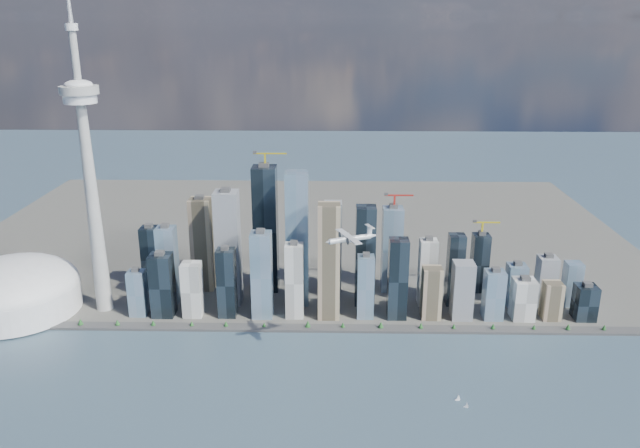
{
  "coord_description": "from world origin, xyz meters",
  "views": [
    {
      "loc": [
        71.02,
        -606.84,
        456.98
      ],
      "look_at": [
        53.16,
        260.0,
        167.76
      ],
      "focal_mm": 35.0,
      "sensor_mm": 36.0,
      "label": 1
    }
  ],
  "objects_px": {
    "sailboat_east": "(467,406)",
    "sailboat_west": "(458,398)",
    "airplane": "(351,238)",
    "dome_stadium": "(14,290)",
    "needle_tower": "(89,170)"
  },
  "relations": [
    {
      "from": "airplane",
      "to": "sailboat_west",
      "type": "xyz_separation_m",
      "value": [
        134.79,
        -82.66,
        -182.64
      ]
    },
    {
      "from": "dome_stadium",
      "to": "sailboat_west",
      "type": "height_order",
      "value": "dome_stadium"
    },
    {
      "from": "needle_tower",
      "to": "sailboat_east",
      "type": "distance_m",
      "value": 640.24
    },
    {
      "from": "airplane",
      "to": "dome_stadium",
      "type": "bearing_deg",
      "value": 140.84
    },
    {
      "from": "sailboat_east",
      "to": "dome_stadium",
      "type": "bearing_deg",
      "value": -179.1
    },
    {
      "from": "dome_stadium",
      "to": "airplane",
      "type": "xyz_separation_m",
      "value": [
        535.44,
        -150.06,
        146.18
      ]
    },
    {
      "from": "dome_stadium",
      "to": "airplane",
      "type": "relative_size",
      "value": 2.94
    },
    {
      "from": "dome_stadium",
      "to": "airplane",
      "type": "bearing_deg",
      "value": -15.66
    },
    {
      "from": "airplane",
      "to": "sailboat_west",
      "type": "bearing_deg",
      "value": -55.03
    },
    {
      "from": "sailboat_east",
      "to": "sailboat_west",
      "type": "bearing_deg",
      "value": 137.91
    },
    {
      "from": "needle_tower",
      "to": "airplane",
      "type": "relative_size",
      "value": 8.08
    },
    {
      "from": "dome_stadium",
      "to": "sailboat_west",
      "type": "bearing_deg",
      "value": -19.15
    },
    {
      "from": "sailboat_west",
      "to": "airplane",
      "type": "bearing_deg",
      "value": 150.75
    },
    {
      "from": "airplane",
      "to": "sailboat_west",
      "type": "relative_size",
      "value": 7.36
    },
    {
      "from": "sailboat_west",
      "to": "sailboat_east",
      "type": "xyz_separation_m",
      "value": [
        7.55,
        -14.86,
        -0.26
      ]
    }
  ]
}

